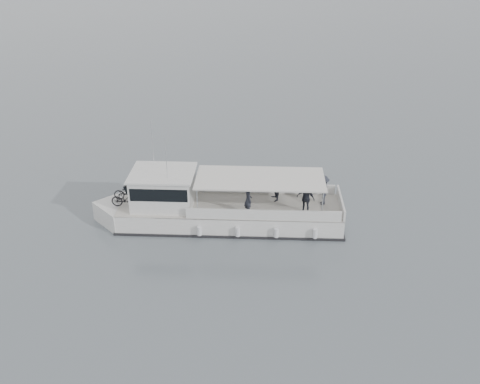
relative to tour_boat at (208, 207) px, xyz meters
name	(u,v)px	position (x,y,z in m)	size (l,w,h in m)	color
ground	(355,227)	(6.49, -2.84, -0.83)	(1400.00, 1400.00, 0.00)	#525B61
tour_boat	(208,207)	(0.00, 0.00, 0.00)	(11.74, 6.89, 5.08)	white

